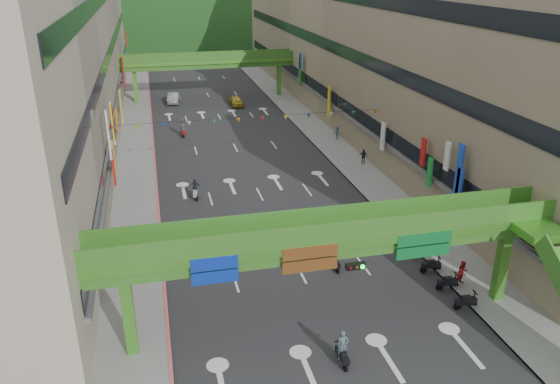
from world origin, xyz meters
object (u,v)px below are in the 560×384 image
Objects in this scene: car_silver at (173,98)px; pedestrian_red at (462,275)px; scooter_rider_mid at (335,255)px; car_yellow at (236,101)px; scooter_rider_near at (343,349)px; overpass_near at (351,249)px.

car_silver is 57.78m from pedestrian_red.
scooter_rider_mid is at bearing 130.91° from pedestrian_red.
car_silver is 1.10× the size of car_yellow.
pedestrian_red is at bearing 28.03° from scooter_rider_near.
car_silver is 2.85× the size of pedestrian_red.
scooter_rider_near is 0.49× the size of car_yellow.
scooter_rider_mid is at bearing -74.60° from car_silver.
car_yellow is at bearing 86.38° from scooter_rider_near.
scooter_rider_mid is at bearing 73.47° from scooter_rider_near.
car_yellow is (8.92, -3.93, -0.04)m from car_silver.
car_yellow is at bearing 87.52° from overpass_near.
car_silver is at bearing 94.97° from scooter_rider_near.
scooter_rider_near is at bearing -95.76° from car_yellow.
scooter_rider_near is at bearing -114.32° from overpass_near.
scooter_rider_mid reaches higher than scooter_rider_near.
car_silver is at bearing 96.42° from overpass_near.
car_silver is (-8.06, 51.79, -0.37)m from scooter_rider_mid.
overpass_near is 54.60m from car_yellow.
scooter_rider_mid reaches higher than car_silver.
scooter_rider_near is 61.29m from car_silver.
pedestrian_red is at bearing -27.81° from scooter_rider_mid.
car_silver is (-5.31, 61.06, -0.20)m from scooter_rider_near.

